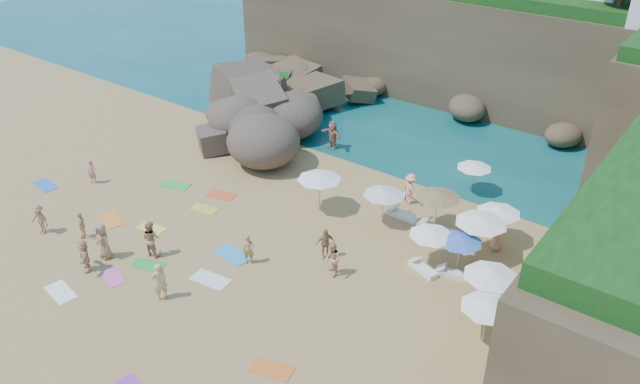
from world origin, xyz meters
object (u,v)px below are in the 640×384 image
Objects in this scene: rock_outcrop at (249,137)px; person_stand_3 at (325,243)px; parasol_2 at (499,210)px; person_stand_2 at (410,189)px; person_stand_5 at (332,135)px; flag_pole at (282,89)px; person_stand_6 at (159,281)px; person_stand_0 at (92,172)px; person_stand_4 at (497,236)px; parasol_0 at (384,192)px; lounger_0 at (390,195)px; person_stand_1 at (151,239)px; parasol_1 at (474,165)px.

rock_outcrop is 5.42× the size of person_stand_3.
person_stand_3 is at bearing -134.72° from parasol_2.
person_stand_5 reaches higher than person_stand_2.
flag_pole reaches higher than person_stand_6.
person_stand_4 is (21.78, 7.85, 0.06)m from person_stand_0.
person_stand_6 is at bearing -68.27° from person_stand_5.
lounger_0 is (-1.05, 2.54, -1.76)m from parasol_0.
person_stand_1 is at bearing -128.81° from parasol_0.
parasol_1 is 1.10× the size of person_stand_2.
person_stand_3 is (12.51, -8.12, 0.81)m from rock_outcrop.
parasol_2 is 8.71m from person_stand_3.
person_stand_4 reaches higher than person_stand_0.
parasol_1 is at bearing 127.76° from parasol_2.
rock_outcrop is 4.38× the size of parasol_1.
person_stand_2 is 1.12× the size of person_stand_3.
person_stand_5 is at bearing 127.04° from lounger_0.
person_stand_0 is at bearing -158.67° from parasol_2.
person_stand_0 is at bearing -25.99° from person_stand_1.
person_stand_2 reaches higher than lounger_0.
rock_outcrop is 13.75m from parasol_0.
rock_outcrop is at bearing -75.20° from person_stand_1.
person_stand_1 is 15.03m from person_stand_5.
rock_outcrop is at bearing 173.92° from parasol_2.
parasol_2 reaches higher than person_stand_6.
parasol_2 reaches higher than parasol_1.
person_stand_1 is 1.20× the size of person_stand_4.
person_stand_6 is (-4.53, -11.20, -0.95)m from parasol_0.
person_stand_5 is at bearing 2.06° from person_stand_2.
lounger_0 is 6.90m from person_stand_3.
person_stand_2 is at bearing 10.77° from person_stand_0.
parasol_0 is at bearing 111.26° from person_stand_2.
parasol_2 reaches higher than person_stand_2.
parasol_1 is at bearing 18.06° from person_stand_3.
flag_pole is 5.83m from person_stand_5.
person_stand_1 is 1.05× the size of person_stand_2.
parasol_1 is 1.21× the size of lounger_0.
person_stand_4 reaches higher than lounger_0.
person_stand_0 is 0.78× the size of person_stand_6.
parasol_0 is 1.35× the size of person_stand_3.
person_stand_5 is 17.22m from person_stand_6.
parasol_2 reaches higher than person_stand_0.
parasol_0 is 4.48m from person_stand_3.
person_stand_0 is at bearing 54.06° from person_stand_2.
person_stand_6 reaches higher than person_stand_3.
person_stand_4 is 0.84× the size of person_stand_6.
parasol_1 is 1.36× the size of person_stand_0.
person_stand_1 is 0.99× the size of person_stand_5.
flag_pole is at bearing 163.73° from parasol_2.
person_stand_3 reaches higher than person_stand_0.
parasol_1 is 3.99m from person_stand_2.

